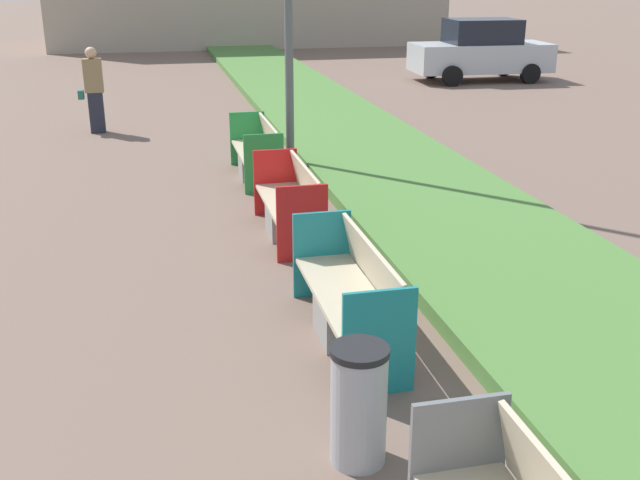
{
  "coord_description": "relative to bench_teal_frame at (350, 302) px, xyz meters",
  "views": [
    {
      "loc": [
        -0.77,
        1.41,
        3.33
      ],
      "look_at": [
        0.9,
        8.7,
        0.6
      ],
      "focal_mm": 42.0,
      "sensor_mm": 36.0,
      "label": 1
    }
  ],
  "objects": [
    {
      "name": "planter_grass_strip",
      "position": [
        2.26,
        4.42,
        -0.28
      ],
      "size": [
        2.8,
        120.0,
        0.18
      ],
      "color": "#4C7A38",
      "rests_on": "ground"
    },
    {
      "name": "bench_teal_frame",
      "position": [
        0.0,
        0.0,
        0.0
      ],
      "size": [
        0.65,
        2.09,
        0.94
      ],
      "color": "gray",
      "rests_on": "ground"
    },
    {
      "name": "bench_red_frame",
      "position": [
        -0.0,
        3.0,
        -0.01
      ],
      "size": [
        0.65,
        1.92,
        0.94
      ],
      "color": "gray",
      "rests_on": "ground"
    },
    {
      "name": "bench_green_frame",
      "position": [
        -0.0,
        5.95,
        -0.0
      ],
      "size": [
        0.65,
        1.94,
        0.94
      ],
      "color": "gray",
      "rests_on": "ground"
    },
    {
      "name": "litter_bin",
      "position": [
        -0.44,
        -1.83,
        0.09
      ],
      "size": [
        0.41,
        0.41,
        0.9
      ],
      "color": "#9EA0A5",
      "rests_on": "ground"
    },
    {
      "name": "pedestrian_walking",
      "position": [
        -2.81,
        10.34,
        0.55
      ],
      "size": [
        0.53,
        0.24,
        1.79
      ],
      "color": "#232633",
      "rests_on": "ground"
    },
    {
      "name": "parked_car_distant",
      "position": [
        8.39,
        15.73,
        0.55
      ],
      "size": [
        4.27,
        2.0,
        1.86
      ],
      "rotation": [
        0.0,
        0.0,
        -0.04
      ],
      "color": "#B7BABF",
      "rests_on": "ground"
    }
  ]
}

